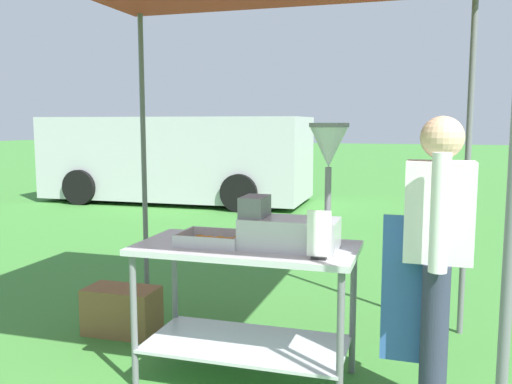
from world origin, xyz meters
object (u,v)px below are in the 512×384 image
donut_fryer (296,209)px  menu_sign (319,238)px  donut_tray (213,241)px  vendor (436,252)px  donut_cart (246,283)px  supply_crate (122,311)px  van_silver (176,158)px

donut_fryer → menu_sign: 0.28m
donut_tray → vendor: 1.28m
donut_tray → donut_fryer: (0.51, 0.01, 0.21)m
donut_cart → supply_crate: donut_cart is taller
donut_cart → van_silver: size_ratio=0.25×
donut_fryer → donut_cart: bearing=175.7°
donut_fryer → van_silver: (-4.05, 7.06, -0.21)m
vendor → van_silver: bearing=124.0°
van_silver → vendor: bearing=-56.0°
van_silver → donut_fryer: bearing=-60.2°
van_silver → supply_crate: bearing=-68.4°
supply_crate → van_silver: bearing=111.6°
donut_tray → supply_crate: bearing=152.4°
donut_cart → menu_sign: menu_sign is taller
donut_tray → menu_sign: bearing=-15.2°
donut_fryer → van_silver: bearing=119.8°
supply_crate → van_silver: (-2.61, 6.58, 0.70)m
donut_fryer → supply_crate: size_ratio=1.34×
supply_crate → donut_tray: bearing=-27.6°
donut_fryer → menu_sign: (0.17, -0.20, -0.12)m
donut_tray → donut_fryer: size_ratio=0.53×
donut_cart → van_silver: (-3.74, 7.03, 0.26)m
donut_cart → vendor: 1.12m
donut_fryer → vendor: size_ratio=0.45×
vendor → supply_crate: bearing=165.7°
donut_tray → van_silver: (-3.54, 7.07, 0.01)m
donut_fryer → vendor: vendor is taller
vendor → supply_crate: 2.39m
vendor → van_silver: size_ratio=0.31×
donut_fryer → supply_crate: (-1.44, 0.47, -0.91)m
menu_sign → donut_fryer: bearing=130.6°
donut_cart → donut_fryer: donut_fryer is taller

